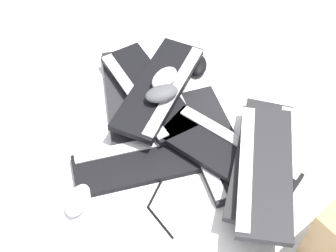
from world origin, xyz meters
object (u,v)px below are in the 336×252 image
keyboard_4 (147,91)px  keyboard_6 (160,87)px  mouse_1 (78,200)px  mouse_2 (162,93)px  mouse_3 (198,65)px  keyboard_5 (262,160)px  keyboard_3 (228,155)px  keyboard_1 (145,161)px  mouse_0 (247,214)px  keyboard_2 (213,142)px  mouse_4 (164,78)px  keyboard_0 (129,96)px  keyboard_7 (264,170)px

keyboard_4 → keyboard_6: keyboard_6 is taller
mouse_1 → mouse_2: (0.14, -0.39, 0.09)m
mouse_1 → mouse_3: bearing=163.7°
mouse_1 → mouse_3: size_ratio=1.00×
keyboard_5 → keyboard_6: same height
keyboard_3 → mouse_1: bearing=73.8°
keyboard_4 → mouse_1: 0.45m
mouse_1 → mouse_2: size_ratio=1.00×
keyboard_1 → mouse_0: mouse_0 is taller
keyboard_2 → keyboard_6: size_ratio=1.03×
mouse_1 → mouse_4: size_ratio=1.00×
keyboard_0 → keyboard_3: size_ratio=0.99×
mouse_3 → mouse_4: size_ratio=1.00×
keyboard_6 → keyboard_5: bearing=-167.3°
keyboard_0 → keyboard_4: size_ratio=1.03×
keyboard_1 → mouse_1: mouse_1 is taller
keyboard_5 → keyboard_6: size_ratio=0.95×
mouse_4 → mouse_2: bearing=-152.6°
keyboard_0 → mouse_3: size_ratio=4.20×
keyboard_5 → mouse_2: bearing=18.5°
mouse_0 → mouse_2: bearing=146.9°
keyboard_1 → mouse_0: size_ratio=4.23×
keyboard_5 → mouse_4: (0.41, 0.07, 0.04)m
keyboard_0 → keyboard_4: keyboard_4 is taller
keyboard_5 → keyboard_2: bearing=17.5°
keyboard_0 → keyboard_5: bearing=-160.1°
keyboard_3 → mouse_4: size_ratio=4.23×
keyboard_1 → keyboard_3: keyboard_3 is taller
mouse_4 → keyboard_0: bearing=122.5°
keyboard_2 → mouse_1: size_ratio=4.22×
keyboard_4 → keyboard_7: 0.50m
mouse_2 → keyboard_1: bearing=-127.9°
keyboard_0 → keyboard_3: 0.42m
keyboard_5 → keyboard_1: bearing=50.6°
keyboard_5 → mouse_0: size_ratio=3.90×
keyboard_6 → mouse_1: keyboard_6 is taller
keyboard_0 → keyboard_6: keyboard_6 is taller
keyboard_7 → mouse_2: size_ratio=3.89×
mouse_2 → keyboard_7: bearing=-66.8°
keyboard_1 → mouse_3: bearing=-57.5°
keyboard_5 → mouse_2: 0.38m
keyboard_7 → mouse_4: size_ratio=3.89×
keyboard_7 → mouse_2: mouse_2 is taller
keyboard_0 → mouse_0: (-0.58, -0.05, 0.01)m
keyboard_0 → mouse_4: bearing=-125.8°
keyboard_6 → keyboard_1: bearing=136.0°
keyboard_1 → mouse_3: (0.24, -0.38, 0.01)m
keyboard_0 → mouse_3: bearing=-92.8°
keyboard_2 → mouse_0: (-0.26, 0.08, 0.01)m
keyboard_3 → keyboard_7: bearing=-169.4°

